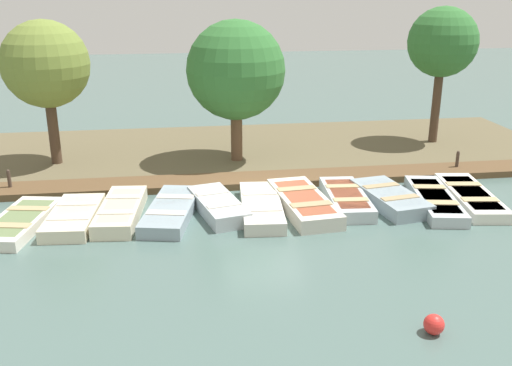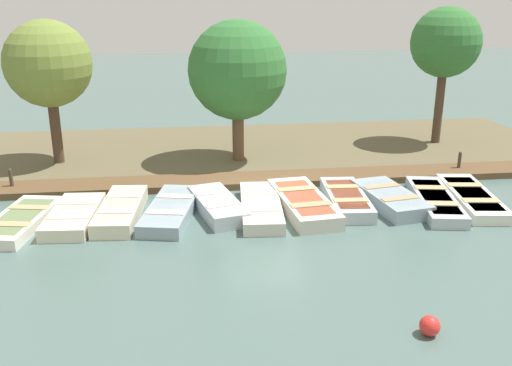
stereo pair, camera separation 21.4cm
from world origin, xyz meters
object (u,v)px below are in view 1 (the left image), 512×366
(rowboat_9, at_px, (434,200))
(mooring_post_near, at_px, (9,181))
(rowboat_1, at_px, (74,217))
(buoy, at_px, (434,324))
(rowboat_4, at_px, (218,206))
(rowboat_6, at_px, (303,203))
(rowboat_8, at_px, (390,198))
(park_tree_far_left, at_px, (46,65))
(rowboat_7, at_px, (346,198))
(rowboat_2, at_px, (121,211))
(rowboat_5, at_px, (261,207))
(rowboat_0, at_px, (20,222))
(park_tree_center, at_px, (443,43))
(mooring_post_far, at_px, (457,162))
(park_tree_left, at_px, (236,71))
(rowboat_3, at_px, (171,210))
(rowboat_10, at_px, (471,196))

(rowboat_9, distance_m, mooring_post_near, 12.94)
(rowboat_1, distance_m, buoy, 9.77)
(rowboat_4, height_order, rowboat_6, rowboat_4)
(rowboat_8, distance_m, park_tree_far_left, 12.15)
(park_tree_far_left, bearing_deg, rowboat_7, 60.83)
(rowboat_2, height_order, rowboat_6, rowboat_6)
(rowboat_7, relative_size, buoy, 8.01)
(rowboat_6, bearing_deg, rowboat_5, -92.57)
(rowboat_0, xyz_separation_m, rowboat_7, (-0.38, 9.13, 0.03))
(park_tree_far_left, xyz_separation_m, park_tree_center, (-0.90, 14.55, 0.44))
(rowboat_1, height_order, mooring_post_far, mooring_post_far)
(rowboat_8, relative_size, park_tree_far_left, 0.59)
(rowboat_8, bearing_deg, mooring_post_near, -112.41)
(park_tree_far_left, bearing_deg, park_tree_left, 85.30)
(rowboat_1, bearing_deg, rowboat_4, 97.42)
(rowboat_0, bearing_deg, rowboat_5, 102.19)
(park_tree_center, bearing_deg, rowboat_3, -59.54)
(rowboat_0, xyz_separation_m, mooring_post_far, (-2.80, 13.79, 0.23))
(rowboat_8, bearing_deg, park_tree_center, 136.75)
(rowboat_5, distance_m, rowboat_7, 2.59)
(rowboat_5, bearing_deg, rowboat_6, 97.58)
(rowboat_3, bearing_deg, rowboat_5, 100.67)
(rowboat_10, relative_size, buoy, 9.48)
(rowboat_0, relative_size, mooring_post_near, 4.19)
(rowboat_4, height_order, mooring_post_near, mooring_post_near)
(park_tree_left, bearing_deg, park_tree_center, 99.90)
(mooring_post_far, xyz_separation_m, park_tree_far_left, (-2.68, -13.80, 3.20))
(rowboat_0, relative_size, park_tree_center, 0.61)
(rowboat_0, distance_m, mooring_post_far, 14.07)
(rowboat_9, bearing_deg, rowboat_6, -82.64)
(rowboat_3, xyz_separation_m, mooring_post_near, (-2.61, -4.95, 0.21))
(rowboat_6, distance_m, rowboat_10, 5.10)
(park_tree_left, height_order, park_tree_center, park_tree_center)
(park_tree_far_left, bearing_deg, rowboat_0, 0.08)
(rowboat_3, bearing_deg, park_tree_left, 165.77)
(park_tree_center, bearing_deg, park_tree_left, -80.10)
(rowboat_0, distance_m, park_tree_left, 8.69)
(rowboat_10, distance_m, park_tree_left, 8.72)
(rowboat_7, distance_m, park_tree_center, 8.94)
(rowboat_2, xyz_separation_m, park_tree_left, (-4.67, 3.77, 3.14))
(mooring_post_near, bearing_deg, rowboat_3, 62.21)
(rowboat_10, bearing_deg, rowboat_2, -83.23)
(buoy, bearing_deg, rowboat_5, -160.35)
(rowboat_8, height_order, park_tree_far_left, park_tree_far_left)
(rowboat_5, height_order, rowboat_10, rowboat_5)
(rowboat_0, height_order, rowboat_8, rowboat_8)
(mooring_post_near, xyz_separation_m, mooring_post_far, (0.00, 14.72, 0.00))
(park_tree_center, bearing_deg, rowboat_4, -56.56)
(rowboat_0, bearing_deg, park_tree_far_left, -168.77)
(rowboat_1, relative_size, rowboat_5, 0.83)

